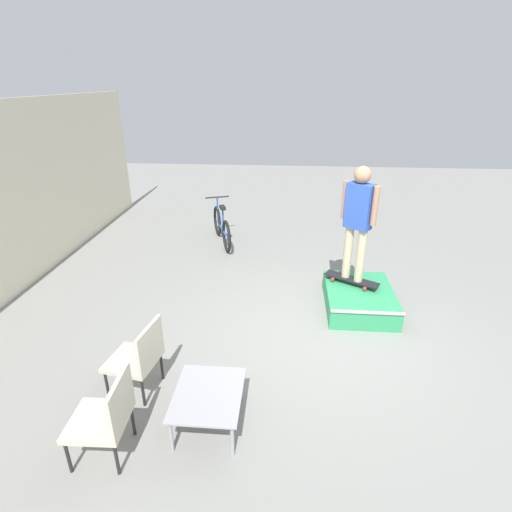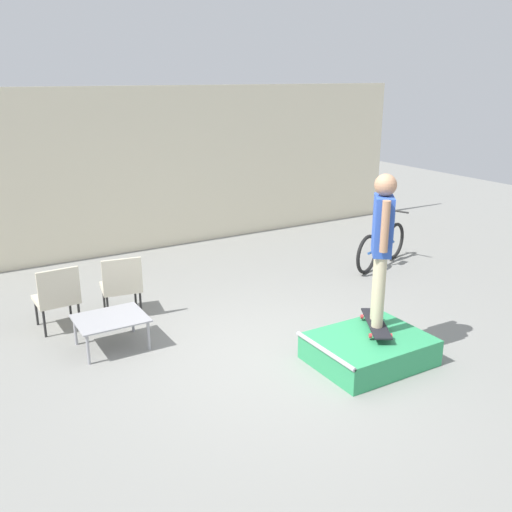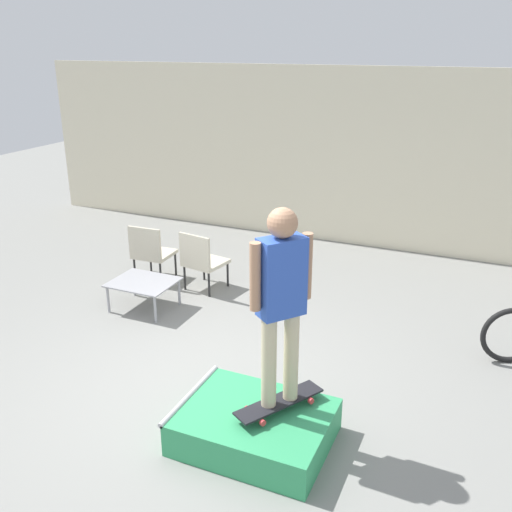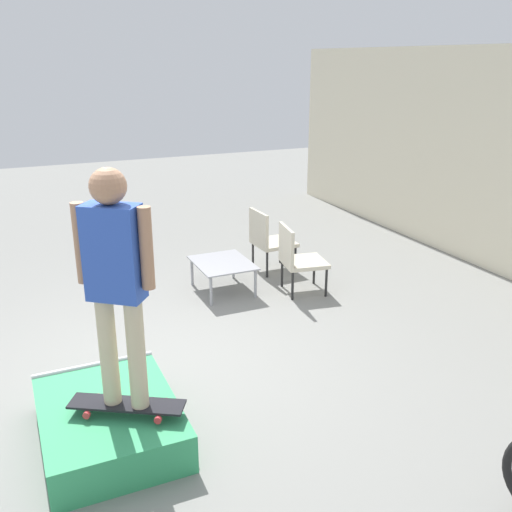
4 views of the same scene
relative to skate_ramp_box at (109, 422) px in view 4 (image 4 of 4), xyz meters
The scene contains 7 objects.
ground_plane 1.08m from the skate_ramp_box, 144.02° to the left, with size 24.00×24.00×0.00m, color gray.
skate_ramp_box is the anchor object (origin of this frame).
skateboard_on_ramp 0.33m from the skate_ramp_box, 31.25° to the left, with size 0.61×0.84×0.07m.
person_skater 1.31m from the skate_ramp_box, 31.25° to the left, with size 0.39×0.47×1.76m.
coffee_table 3.10m from the skate_ramp_box, 142.41° to the left, with size 0.83×0.68×0.39m.
patio_chair_left 3.98m from the skate_ramp_box, 136.58° to the left, with size 0.54×0.54×0.87m.
patio_chair_right 3.41m from the skate_ramp_box, 126.68° to the left, with size 0.60×0.60×0.87m.
Camera 4 is at (4.75, -1.12, 2.82)m, focal length 40.00 mm.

